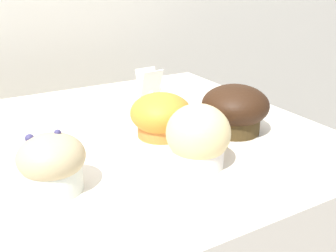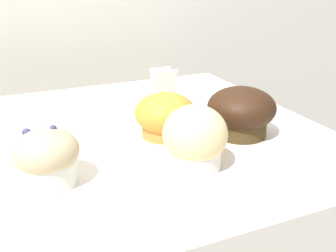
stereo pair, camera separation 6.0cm
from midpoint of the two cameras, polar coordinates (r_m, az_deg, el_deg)
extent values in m
cube|color=beige|center=(1.24, -20.33, 5.63)|extent=(3.20, 0.10, 1.80)
cylinder|color=#3E2F16|center=(0.69, 12.94, 0.65)|extent=(0.09, 0.09, 0.05)
ellipsoid|color=black|center=(0.68, 13.11, 2.60)|extent=(0.12, 0.12, 0.07)
cylinder|color=silver|center=(0.54, -13.95, -5.93)|extent=(0.07, 0.07, 0.05)
ellipsoid|color=tan|center=(0.53, -14.18, -3.62)|extent=(0.09, 0.09, 0.06)
sphere|color=navy|center=(0.52, -13.23, -0.39)|extent=(0.01, 0.01, 0.01)
sphere|color=navy|center=(0.53, -16.87, -0.97)|extent=(0.01, 0.01, 0.01)
cylinder|color=silver|center=(0.57, 6.91, -3.64)|extent=(0.08, 0.08, 0.05)
ellipsoid|color=#DBC385|center=(0.56, 7.03, -1.25)|extent=(0.09, 0.09, 0.08)
cylinder|color=#C77A35|center=(0.67, 2.17, 0.24)|extent=(0.08, 0.08, 0.04)
ellipsoid|color=orange|center=(0.67, 2.20, 1.90)|extent=(0.11, 0.11, 0.07)
sphere|color=white|center=(0.69, 1.02, 4.78)|extent=(0.01, 0.01, 0.01)
cube|color=white|center=(0.90, 1.03, 6.61)|extent=(0.05, 0.02, 0.06)
cube|color=silver|center=(0.88, 1.65, 6.30)|extent=(0.05, 0.02, 0.06)
camera|label=1|loc=(0.03, -87.14, 1.15)|focal=42.00mm
camera|label=2|loc=(0.03, 92.86, -1.15)|focal=42.00mm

